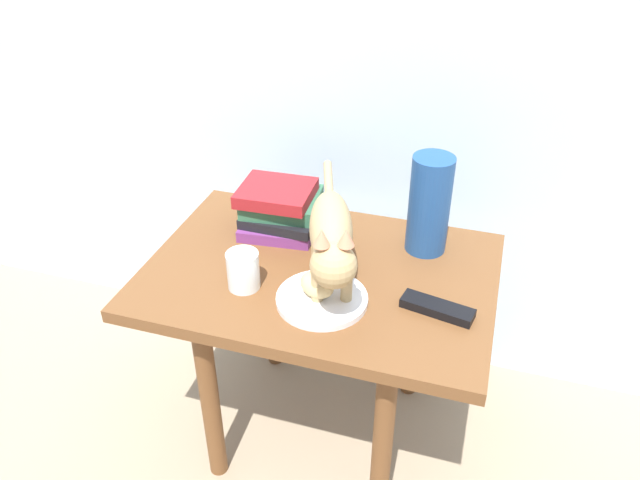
{
  "coord_description": "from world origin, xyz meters",
  "views": [
    {
      "loc": [
        0.33,
        -1.09,
        1.34
      ],
      "look_at": [
        0.0,
        0.0,
        0.6
      ],
      "focal_mm": 35.09,
      "sensor_mm": 36.0,
      "label": 1
    }
  ],
  "objects_px": {
    "tv_remote": "(437,308)",
    "side_table": "(320,296)",
    "bread_roll": "(317,285)",
    "plate": "(322,299)",
    "green_vase": "(429,205)",
    "candle_jar": "(243,272)",
    "book_stack": "(280,208)",
    "cat": "(331,237)"
  },
  "relations": [
    {
      "from": "tv_remote",
      "to": "side_table",
      "type": "bearing_deg",
      "value": 176.86
    },
    {
      "from": "side_table",
      "to": "tv_remote",
      "type": "height_order",
      "value": "tv_remote"
    },
    {
      "from": "side_table",
      "to": "bread_roll",
      "type": "relative_size",
      "value": 9.71
    },
    {
      "from": "plate",
      "to": "green_vase",
      "type": "height_order",
      "value": "green_vase"
    },
    {
      "from": "candle_jar",
      "to": "tv_remote",
      "type": "xyz_separation_m",
      "value": [
        0.41,
        0.04,
        -0.03
      ]
    },
    {
      "from": "book_stack",
      "to": "candle_jar",
      "type": "bearing_deg",
      "value": -88.99
    },
    {
      "from": "book_stack",
      "to": "tv_remote",
      "type": "xyz_separation_m",
      "value": [
        0.41,
        -0.21,
        -0.05
      ]
    },
    {
      "from": "candle_jar",
      "to": "tv_remote",
      "type": "height_order",
      "value": "candle_jar"
    },
    {
      "from": "candle_jar",
      "to": "green_vase",
      "type": "bearing_deg",
      "value": 36.95
    },
    {
      "from": "book_stack",
      "to": "green_vase",
      "type": "distance_m",
      "value": 0.36
    },
    {
      "from": "green_vase",
      "to": "tv_remote",
      "type": "relative_size",
      "value": 1.57
    },
    {
      "from": "candle_jar",
      "to": "cat",
      "type": "bearing_deg",
      "value": 14.86
    },
    {
      "from": "cat",
      "to": "candle_jar",
      "type": "bearing_deg",
      "value": -165.14
    },
    {
      "from": "plate",
      "to": "bread_roll",
      "type": "relative_size",
      "value": 2.4
    },
    {
      "from": "bread_roll",
      "to": "tv_remote",
      "type": "xyz_separation_m",
      "value": [
        0.25,
        0.03,
        -0.03
      ]
    },
    {
      "from": "bread_roll",
      "to": "cat",
      "type": "bearing_deg",
      "value": 69.65
    },
    {
      "from": "bread_roll",
      "to": "candle_jar",
      "type": "relative_size",
      "value": 0.94
    },
    {
      "from": "green_vase",
      "to": "candle_jar",
      "type": "distance_m",
      "value": 0.44
    },
    {
      "from": "side_table",
      "to": "book_stack",
      "type": "height_order",
      "value": "book_stack"
    },
    {
      "from": "candle_jar",
      "to": "book_stack",
      "type": "bearing_deg",
      "value": 91.01
    },
    {
      "from": "side_table",
      "to": "green_vase",
      "type": "height_order",
      "value": "green_vase"
    },
    {
      "from": "bread_roll",
      "to": "green_vase",
      "type": "bearing_deg",
      "value": 54.51
    },
    {
      "from": "side_table",
      "to": "candle_jar",
      "type": "bearing_deg",
      "value": -142.59
    },
    {
      "from": "green_vase",
      "to": "cat",
      "type": "bearing_deg",
      "value": -128.13
    },
    {
      "from": "book_stack",
      "to": "tv_remote",
      "type": "height_order",
      "value": "book_stack"
    },
    {
      "from": "candle_jar",
      "to": "plate",
      "type": "bearing_deg",
      "value": -0.57
    },
    {
      "from": "cat",
      "to": "tv_remote",
      "type": "relative_size",
      "value": 3.08
    },
    {
      "from": "book_stack",
      "to": "tv_remote",
      "type": "distance_m",
      "value": 0.47
    },
    {
      "from": "side_table",
      "to": "green_vase",
      "type": "distance_m",
      "value": 0.33
    },
    {
      "from": "tv_remote",
      "to": "green_vase",
      "type": "bearing_deg",
      "value": 116.48
    },
    {
      "from": "side_table",
      "to": "cat",
      "type": "height_order",
      "value": "cat"
    },
    {
      "from": "book_stack",
      "to": "bread_roll",
      "type": "bearing_deg",
      "value": -54.85
    },
    {
      "from": "plate",
      "to": "candle_jar",
      "type": "relative_size",
      "value": 2.26
    },
    {
      "from": "green_vase",
      "to": "candle_jar",
      "type": "xyz_separation_m",
      "value": [
        -0.35,
        -0.26,
        -0.08
      ]
    },
    {
      "from": "book_stack",
      "to": "candle_jar",
      "type": "height_order",
      "value": "book_stack"
    },
    {
      "from": "bread_roll",
      "to": "candle_jar",
      "type": "height_order",
      "value": "candle_jar"
    },
    {
      "from": "candle_jar",
      "to": "tv_remote",
      "type": "distance_m",
      "value": 0.41
    },
    {
      "from": "candle_jar",
      "to": "tv_remote",
      "type": "relative_size",
      "value": 0.57
    },
    {
      "from": "bread_roll",
      "to": "green_vase",
      "type": "relative_size",
      "value": 0.34
    },
    {
      "from": "cat",
      "to": "green_vase",
      "type": "xyz_separation_m",
      "value": [
        0.17,
        0.21,
        -0.01
      ]
    },
    {
      "from": "bread_roll",
      "to": "tv_remote",
      "type": "relative_size",
      "value": 0.53
    },
    {
      "from": "plate",
      "to": "green_vase",
      "type": "xyz_separation_m",
      "value": [
        0.17,
        0.26,
        0.11
      ]
    }
  ]
}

